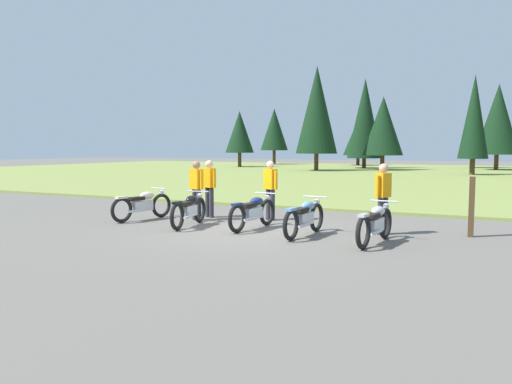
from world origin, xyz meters
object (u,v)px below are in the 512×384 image
Objects in this scene: motorcycle_navy at (253,212)px; rider_checking_bike at (209,185)px; motorcycle_sky_blue at (305,217)px; rider_near_row_end at (197,187)px; motorcycle_black at (189,209)px; rider_with_back_turned at (383,194)px; motorcycle_silver at (375,223)px; rider_in_hivis_vest at (270,187)px; trail_marker_post at (472,207)px; motorcycle_cream at (143,204)px.

motorcycle_navy is 2.54m from rider_checking_bike.
motorcycle_sky_blue is 3.80m from rider_near_row_end.
rider_with_back_turned reaches higher than motorcycle_black.
rider_in_hivis_vest is (-3.45, 2.20, 0.51)m from motorcycle_silver.
trail_marker_post is at bearing 13.27° from motorcycle_navy.
rider_in_hivis_vest is (-0.25, 1.59, 0.51)m from motorcycle_navy.
rider_near_row_end reaches higher than trail_marker_post.
rider_with_back_turned and rider_in_hivis_vest have the same top height.
motorcycle_black is at bearing -11.88° from motorcycle_cream.
rider_near_row_end is 1.00× the size of rider_checking_bike.
rider_with_back_turned is 1.21× the size of trail_marker_post.
motorcycle_silver is (3.20, -0.61, 0.00)m from motorcycle_navy.
rider_with_back_turned is at bearing 95.10° from motorcycle_silver.
rider_in_hivis_vest is (1.84, 0.25, 0.00)m from rider_checking_bike.
motorcycle_navy is (1.68, 0.34, 0.00)m from motorcycle_black.
motorcycle_cream is 3.64m from rider_in_hivis_vest.
rider_in_hivis_vest reaches higher than trail_marker_post.
rider_near_row_end is 0.67m from rider_checking_bike.
motorcycle_black is at bearing -168.50° from motorcycle_navy.
rider_with_back_turned is (6.60, 0.60, 0.51)m from motorcycle_cream.
rider_checking_bike is at bearing -172.18° from rider_in_hivis_vest.
motorcycle_cream is at bearing -172.39° from trail_marker_post.
rider_checking_bike reaches higher than trail_marker_post.
rider_checking_bike and rider_in_hivis_vest have the same top height.
motorcycle_cream is at bearing 175.45° from motorcycle_sky_blue.
rider_near_row_end and rider_with_back_turned have the same top height.
rider_checking_bike and rider_with_back_turned have the same top height.
rider_near_row_end is at bearing 112.64° from motorcycle_black.
motorcycle_cream is 1.99m from rider_checking_bike.
motorcycle_sky_blue is 1.00× the size of motorcycle_silver.
rider_checking_bike is at bearing 147.41° from motorcycle_navy.
trail_marker_post is (4.98, 1.17, 0.25)m from motorcycle_navy.
motorcycle_navy is at bearing 11.50° from motorcycle_black.
rider_checking_bike is at bearing 88.75° from rider_near_row_end.
motorcycle_cream is at bearing 179.33° from motorcycle_navy.
rider_with_back_turned reaches higher than motorcycle_sky_blue.
rider_in_hivis_vest reaches higher than motorcycle_navy.
motorcycle_black is at bearing -67.36° from rider_near_row_end.
motorcycle_silver is 5.49m from rider_near_row_end.
motorcycle_navy is at bearing -168.37° from rider_with_back_turned.
motorcycle_cream and motorcycle_black have the same top height.
motorcycle_sky_blue and motorcycle_silver have the same top height.
motorcycle_cream is 0.99× the size of motorcycle_navy.
rider_near_row_end is (1.40, 0.63, 0.51)m from motorcycle_cream.
motorcycle_silver is 1.26× the size of rider_with_back_turned.
motorcycle_cream is 0.99× the size of motorcycle_silver.
motorcycle_navy is at bearing -81.08° from rider_in_hivis_vest.
motorcycle_navy is at bearing -0.67° from motorcycle_cream.
motorcycle_cream and motorcycle_silver have the same top height.
trail_marker_post is at bearing 7.61° from motorcycle_cream.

